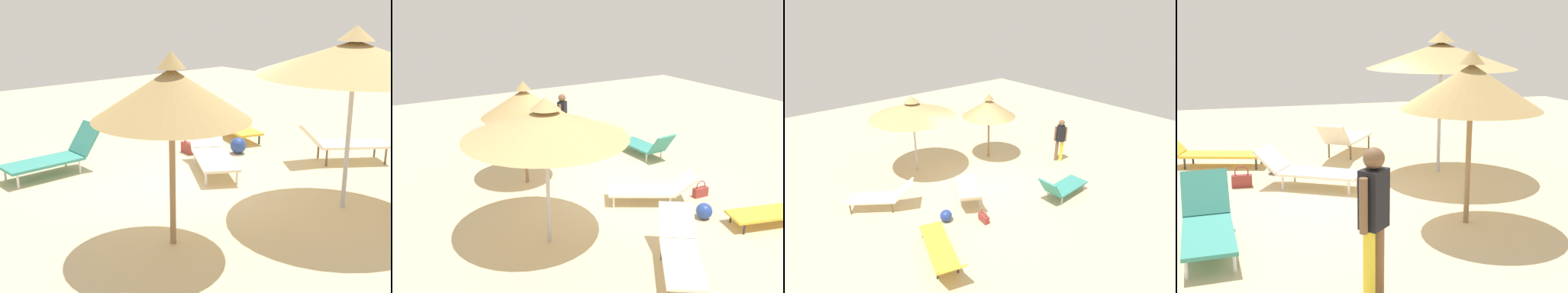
{
  "view_description": "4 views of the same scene",
  "coord_description": "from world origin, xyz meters",
  "views": [
    {
      "loc": [
        5.46,
        6.55,
        3.22
      ],
      "look_at": [
        0.34,
        0.52,
        0.95
      ],
      "focal_mm": 47.64,
      "sensor_mm": 36.0,
      "label": 1
    },
    {
      "loc": [
        -7.87,
        5.28,
        4.47
      ],
      "look_at": [
        0.28,
        0.39,
        1.14
      ],
      "focal_mm": 39.45,
      "sensor_mm": 36.0,
      "label": 2
    },
    {
      "loc": [
        -6.13,
        -7.43,
        5.71
      ],
      "look_at": [
        0.59,
        0.83,
        0.91
      ],
      "focal_mm": 29.28,
      "sensor_mm": 36.0,
      "label": 3
    },
    {
      "loc": [
        8.41,
        -2.07,
        2.84
      ],
      "look_at": [
        0.39,
        0.3,
        1.01
      ],
      "focal_mm": 48.6,
      "sensor_mm": 36.0,
      "label": 4
    }
  ],
  "objects": [
    {
      "name": "lounge_chair_near_left",
      "position": [
        -3.12,
        -2.26,
        0.31
      ],
      "size": [
        1.22,
        2.27,
        0.71
      ],
      "color": "gold",
      "rests_on": "ground"
    },
    {
      "name": "lounge_chair_near_right",
      "position": [
        -1.0,
        -0.56,
        0.34
      ],
      "size": [
        1.58,
        2.01,
        0.71
      ],
      "color": "silver",
      "rests_on": "ground"
    },
    {
      "name": "parasol_umbrella_far_right",
      "position": [
        -1.31,
        2.2,
        2.38
      ],
      "size": [
        2.97,
        2.97,
        2.85
      ],
      "color": "#B2B2B7",
      "rests_on": "ground"
    },
    {
      "name": "parasol_umbrella_edge",
      "position": [
        1.52,
        1.44,
        2.06
      ],
      "size": [
        2.06,
        2.06,
        2.6
      ],
      "color": "olive",
      "rests_on": "ground"
    },
    {
      "name": "lounge_chair_back",
      "position": [
        1.41,
        -2.3,
        0.37
      ],
      "size": [
        1.89,
        0.72,
        0.87
      ],
      "color": "teal",
      "rests_on": "ground"
    },
    {
      "name": "handbag",
      "position": [
        -1.36,
        -1.73,
        0.13
      ],
      "size": [
        0.17,
        0.38,
        0.41
      ],
      "color": "maroon",
      "rests_on": "ground"
    },
    {
      "name": "person_standing_center",
      "position": [
        3.43,
        -0.59,
        0.97
      ],
      "size": [
        0.35,
        0.38,
        1.7
      ],
      "color": "brown",
      "rests_on": "ground"
    },
    {
      "name": "ground",
      "position": [
        0.0,
        0.0,
        -0.05
      ],
      "size": [
        24.0,
        24.0,
        0.1
      ],
      "primitive_type": "cube",
      "color": "beige"
    },
    {
      "name": "lounge_chair_far_left",
      "position": [
        -3.3,
        0.71,
        0.44
      ],
      "size": [
        1.95,
        1.65,
        0.88
      ],
      "color": "silver",
      "rests_on": "ground"
    },
    {
      "name": "beach_ball",
      "position": [
        -2.17,
        -1.02,
        0.17
      ],
      "size": [
        0.35,
        0.35,
        0.35
      ],
      "primitive_type": "sphere",
      "color": "navy",
      "rests_on": "ground"
    }
  ]
}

